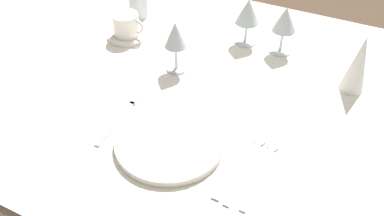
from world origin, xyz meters
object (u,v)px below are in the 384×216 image
fork_outer (121,116)px  wine_glass_left (248,13)px  coffee_cup_left (126,25)px  dinner_plate (170,141)px  spoon_dessert (264,164)px  napkin_folded (359,64)px  wine_glass_far (176,37)px  dinner_knife (235,162)px  drink_tumbler (138,1)px  wine_glass_right (285,21)px  spoon_soup (250,159)px

fork_outer → wine_glass_left: wine_glass_left is taller
coffee_cup_left → dinner_plate: bearing=-45.7°
spoon_dessert → napkin_folded: bearing=71.3°
wine_glass_far → coffee_cup_left: bearing=158.9°
dinner_knife → drink_tumbler: bearing=138.7°
fork_outer → napkin_folded: 0.64m
wine_glass_left → napkin_folded: size_ratio=0.88×
dinner_plate → wine_glass_left: bearing=89.8°
dinner_plate → dinner_knife: size_ratio=1.10×
wine_glass_left → wine_glass_right: 0.12m
wine_glass_far → napkin_folded: size_ratio=0.91×
dinner_knife → wine_glass_left: size_ratio=1.58×
coffee_cup_left → napkin_folded: bearing=3.5°
spoon_soup → wine_glass_right: (-0.07, 0.47, 0.10)m
spoon_dessert → napkin_folded: (0.13, 0.37, 0.08)m
dinner_knife → napkin_folded: bearing=64.5°
fork_outer → coffee_cup_left: bearing=120.6°
spoon_dessert → coffee_cup_left: 0.67m
dinner_plate → fork_outer: size_ratio=1.27×
wine_glass_far → drink_tumbler: size_ratio=1.16×
dinner_plate → spoon_soup: bearing=11.2°
dinner_plate → drink_tumbler: drink_tumbler is taller
dinner_knife → napkin_folded: napkin_folded is taller
wine_glass_right → drink_tumbler: bearing=-179.9°
spoon_dessert → wine_glass_far: wine_glass_far is taller
wine_glass_far → dinner_knife: bearing=-42.4°
fork_outer → coffee_cup_left: size_ratio=1.88×
fork_outer → wine_glass_right: wine_glass_right is taller
dinner_knife → wine_glass_left: wine_glass_left is taller
spoon_soup → coffee_cup_left: size_ratio=2.10×
spoon_dessert → wine_glass_far: bearing=145.7°
dinner_plate → dinner_knife: dinner_plate is taller
fork_outer → wine_glass_far: 0.27m
wine_glass_left → wine_glass_right: (0.12, 0.00, 0.00)m
wine_glass_right → coffee_cup_left: bearing=-163.6°
dinner_knife → drink_tumbler: 0.75m
wine_glass_far → drink_tumbler: 0.36m
dinner_knife → spoon_soup: size_ratio=1.03×
spoon_soup → wine_glass_far: (-0.32, 0.24, 0.11)m
fork_outer → napkin_folded: size_ratio=1.21×
spoon_soup → spoon_dessert: bearing=-1.4°
dinner_plate → spoon_dessert: size_ratio=1.16×
dinner_knife → napkin_folded: 0.45m
dinner_plate → wine_glass_left: 0.51m
coffee_cup_left → wine_glass_far: wine_glass_far is taller
spoon_dessert → drink_tumbler: (-0.62, 0.47, 0.06)m
fork_outer → drink_tumbler: bearing=116.9°
fork_outer → drink_tumbler: 0.54m
dinner_plate → wine_glass_left: wine_glass_left is taller
wine_glass_right → dinner_knife: bearing=-84.9°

